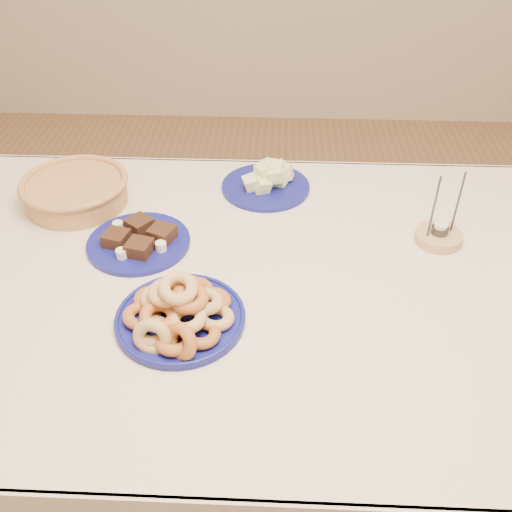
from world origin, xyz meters
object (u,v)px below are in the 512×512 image
donut_platter (179,313)px  candle_holder (438,235)px  dining_table (257,309)px  wicker_basket (75,190)px  brownie_plate (139,240)px  melon_plate (268,181)px

donut_platter → candle_holder: bearing=27.7°
dining_table → wicker_basket: 0.60m
donut_platter → wicker_basket: donut_platter is taller
wicker_basket → brownie_plate: bearing=-41.3°
donut_platter → melon_plate: bearing=72.7°
dining_table → candle_holder: candle_holder is taller
melon_plate → brownie_plate: (-0.31, -0.28, -0.01)m
dining_table → donut_platter: bearing=-134.1°
brownie_plate → candle_holder: size_ratio=1.71×
dining_table → brownie_plate: size_ratio=5.18×
brownie_plate → candle_holder: candle_holder is taller
melon_plate → dining_table: bearing=-92.2°
donut_platter → brownie_plate: bearing=117.9°
brownie_plate → candle_holder: bearing=3.7°
brownie_plate → wicker_basket: 0.28m
wicker_basket → candle_holder: (0.96, -0.13, -0.02)m
candle_holder → brownie_plate: bearing=-176.3°
wicker_basket → donut_platter: bearing=-52.2°
donut_platter → melon_plate: donut_platter is taller
dining_table → melon_plate: 0.41m
wicker_basket → candle_holder: candle_holder is taller
donut_platter → wicker_basket: (-0.35, 0.45, 0.01)m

